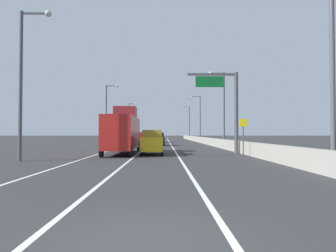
{
  "coord_description": "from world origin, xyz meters",
  "views": [
    {
      "loc": [
        0.31,
        -5.28,
        1.86
      ],
      "look_at": [
        0.94,
        37.2,
        2.87
      ],
      "focal_mm": 32.13,
      "sensor_mm": 36.0,
      "label": 1
    }
  ],
  "objects_px": {
    "speed_advisory_sign": "(243,134)",
    "box_truck": "(123,131)",
    "lamp_post_left_far": "(130,119)",
    "car_blue_4": "(159,138)",
    "lamp_post_right_second": "(222,104)",
    "car_black_2": "(158,139)",
    "lamp_post_left_mid": "(108,110)",
    "lamp_post_right_third": "(199,115)",
    "car_red_0": "(140,138)",
    "lamp_post_right_fourth": "(188,120)",
    "lamp_post_right_near": "(327,50)",
    "car_yellow_1": "(152,142)",
    "car_white_5": "(126,138)",
    "overhead_sign_gantry": "(228,102)",
    "car_silver_3": "(139,137)",
    "lamp_post_left_near": "(25,74)"
  },
  "relations": [
    {
      "from": "car_yellow_1",
      "to": "car_white_5",
      "type": "relative_size",
      "value": 0.95
    },
    {
      "from": "car_yellow_1",
      "to": "overhead_sign_gantry",
      "type": "bearing_deg",
      "value": 12.4
    },
    {
      "from": "car_yellow_1",
      "to": "car_white_5",
      "type": "bearing_deg",
      "value": 102.07
    },
    {
      "from": "car_silver_3",
      "to": "box_truck",
      "type": "bearing_deg",
      "value": -86.91
    },
    {
      "from": "car_red_0",
      "to": "box_truck",
      "type": "distance_m",
      "value": 23.59
    },
    {
      "from": "car_blue_4",
      "to": "car_white_5",
      "type": "xyz_separation_m",
      "value": [
        -5.63,
        -6.75,
        0.01
      ]
    },
    {
      "from": "lamp_post_right_near",
      "to": "car_yellow_1",
      "type": "bearing_deg",
      "value": 126.44
    },
    {
      "from": "lamp_post_left_mid",
      "to": "car_blue_4",
      "type": "xyz_separation_m",
      "value": [
        8.54,
        7.96,
        -4.83
      ]
    },
    {
      "from": "lamp_post_right_near",
      "to": "car_white_5",
      "type": "bearing_deg",
      "value": 110.64
    },
    {
      "from": "lamp_post_left_mid",
      "to": "box_truck",
      "type": "distance_m",
      "value": 24.92
    },
    {
      "from": "speed_advisory_sign",
      "to": "box_truck",
      "type": "xyz_separation_m",
      "value": [
        -10.1,
        3.23,
        0.26
      ]
    },
    {
      "from": "lamp_post_left_far",
      "to": "car_black_2",
      "type": "relative_size",
      "value": 2.31
    },
    {
      "from": "lamp_post_right_second",
      "to": "car_yellow_1",
      "type": "height_order",
      "value": "lamp_post_right_second"
    },
    {
      "from": "car_black_2",
      "to": "car_blue_4",
      "type": "distance_m",
      "value": 14.39
    },
    {
      "from": "lamp_post_left_mid",
      "to": "car_red_0",
      "type": "relative_size",
      "value": 2.13
    },
    {
      "from": "car_black_2",
      "to": "lamp_post_right_second",
      "type": "bearing_deg",
      "value": -28.86
    },
    {
      "from": "lamp_post_right_fourth",
      "to": "lamp_post_left_near",
      "type": "distance_m",
      "value": 73.68
    },
    {
      "from": "lamp_post_left_mid",
      "to": "car_yellow_1",
      "type": "xyz_separation_m",
      "value": [
        8.55,
        -25.19,
        -4.77
      ]
    },
    {
      "from": "lamp_post_right_fourth",
      "to": "car_silver_3",
      "type": "distance_m",
      "value": 18.93
    },
    {
      "from": "overhead_sign_gantry",
      "to": "lamp_post_right_fourth",
      "type": "distance_m",
      "value": 64.32
    },
    {
      "from": "lamp_post_right_fourth",
      "to": "lamp_post_left_mid",
      "type": "bearing_deg",
      "value": -112.92
    },
    {
      "from": "lamp_post_right_near",
      "to": "car_black_2",
      "type": "bearing_deg",
      "value": 105.62
    },
    {
      "from": "lamp_post_right_second",
      "to": "lamp_post_left_far",
      "type": "distance_m",
      "value": 45.54
    },
    {
      "from": "lamp_post_left_far",
      "to": "overhead_sign_gantry",
      "type": "bearing_deg",
      "value": -74.59
    },
    {
      "from": "lamp_post_right_second",
      "to": "car_black_2",
      "type": "relative_size",
      "value": 2.31
    },
    {
      "from": "car_red_0",
      "to": "lamp_post_left_near",
      "type": "bearing_deg",
      "value": -99.85
    },
    {
      "from": "lamp_post_right_second",
      "to": "car_black_2",
      "type": "distance_m",
      "value": 10.97
    },
    {
      "from": "overhead_sign_gantry",
      "to": "box_truck",
      "type": "distance_m",
      "value": 10.04
    },
    {
      "from": "lamp_post_left_mid",
      "to": "car_black_2",
      "type": "relative_size",
      "value": 2.31
    },
    {
      "from": "lamp_post_right_second",
      "to": "lamp_post_right_near",
      "type": "bearing_deg",
      "value": -90.09
    },
    {
      "from": "box_truck",
      "to": "car_white_5",
      "type": "bearing_deg",
      "value": 96.63
    },
    {
      "from": "lamp_post_right_second",
      "to": "car_yellow_1",
      "type": "distance_m",
      "value": 17.23
    },
    {
      "from": "lamp_post_left_mid",
      "to": "speed_advisory_sign",
      "type": "bearing_deg",
      "value": -59.61
    },
    {
      "from": "car_blue_4",
      "to": "lamp_post_right_near",
      "type": "bearing_deg",
      "value": -78.96
    },
    {
      "from": "car_yellow_1",
      "to": "car_silver_3",
      "type": "xyz_separation_m",
      "value": [
        -5.59,
        54.3,
        -0.12
      ]
    },
    {
      "from": "lamp_post_right_near",
      "to": "lamp_post_left_near",
      "type": "relative_size",
      "value": 1.0
    },
    {
      "from": "car_black_2",
      "to": "car_silver_3",
      "type": "distance_m",
      "value": 36.01
    },
    {
      "from": "car_yellow_1",
      "to": "car_white_5",
      "type": "distance_m",
      "value": 26.99
    },
    {
      "from": "car_yellow_1",
      "to": "car_black_2",
      "type": "bearing_deg",
      "value": 89.37
    },
    {
      "from": "car_white_5",
      "to": "lamp_post_left_far",
      "type": "bearing_deg",
      "value": 94.79
    },
    {
      "from": "lamp_post_left_far",
      "to": "car_blue_4",
      "type": "distance_m",
      "value": 24.99
    },
    {
      "from": "car_white_5",
      "to": "lamp_post_right_second",
      "type": "bearing_deg",
      "value": -40.58
    },
    {
      "from": "car_blue_4",
      "to": "car_white_5",
      "type": "bearing_deg",
      "value": -129.86
    },
    {
      "from": "lamp_post_right_third",
      "to": "car_red_0",
      "type": "xyz_separation_m",
      "value": [
        -11.78,
        -15.08,
        -4.82
      ]
    },
    {
      "from": "speed_advisory_sign",
      "to": "car_black_2",
      "type": "height_order",
      "value": "speed_advisory_sign"
    },
    {
      "from": "lamp_post_left_near",
      "to": "car_white_5",
      "type": "distance_m",
      "value": 32.76
    },
    {
      "from": "lamp_post_left_mid",
      "to": "car_blue_4",
      "type": "height_order",
      "value": "lamp_post_left_mid"
    },
    {
      "from": "lamp_post_right_fourth",
      "to": "box_truck",
      "type": "bearing_deg",
      "value": -99.97
    },
    {
      "from": "lamp_post_left_near",
      "to": "car_red_0",
      "type": "relative_size",
      "value": 2.13
    },
    {
      "from": "car_red_0",
      "to": "car_yellow_1",
      "type": "height_order",
      "value": "car_yellow_1"
    }
  ]
}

